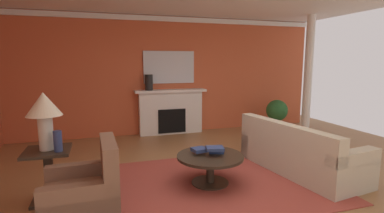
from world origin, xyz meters
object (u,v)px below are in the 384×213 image
sofa (298,154)px  vase_on_side_table (58,141)px  coffee_table (210,162)px  table_lamp (44,110)px  mantel_mirror (169,67)px  side_table (49,172)px  armchair_near_window (85,197)px  potted_plant (277,113)px  fireplace (171,113)px  vase_mantel_left (149,82)px

sofa → vase_on_side_table: bearing=-179.9°
coffee_table → vase_on_side_table: bearing=179.5°
coffee_table → table_lamp: bearing=176.5°
mantel_mirror → side_table: bearing=-126.6°
armchair_near_window → potted_plant: armchair_near_window is taller
table_lamp → vase_on_side_table: table_lamp is taller
table_lamp → potted_plant: 5.76m
fireplace → table_lamp: size_ratio=2.40×
mantel_mirror → potted_plant: bearing=-13.9°
vase_on_side_table → potted_plant: 5.65m
mantel_mirror → vase_on_side_table: (-2.23, -3.33, -0.85)m
sofa → vase_on_side_table: (-3.65, -0.01, 0.54)m
side_table → table_lamp: (-0.00, 0.00, 0.82)m
armchair_near_window → vase_on_side_table: bearing=118.9°
coffee_table → potted_plant: bearing=42.5°
mantel_mirror → armchair_near_window: size_ratio=1.37×
table_lamp → vase_on_side_table: 0.44m
armchair_near_window → table_lamp: (-0.48, 0.71, 0.92)m
mantel_mirror → armchair_near_window: bearing=-115.9°
mantel_mirror → sofa: mantel_mirror is taller
fireplace → side_table: (-2.38, -3.09, -0.14)m
sofa → vase_mantel_left: size_ratio=5.73×
coffee_table → side_table: size_ratio=1.43×
coffee_table → vase_mantel_left: 3.35m
sofa → armchair_near_window: size_ratio=2.32×
armchair_near_window → vase_on_side_table: 0.86m
sofa → vase_mantel_left: 3.86m
mantel_mirror → coffee_table: 3.61m
fireplace → coffee_table: bearing=-92.9°
sofa → side_table: 3.80m
armchair_near_window → potted_plant: 5.67m
vase_on_side_table → potted_plant: bearing=28.0°
vase_on_side_table → fireplace: bearing=55.2°
sofa → coffee_table: (-1.58, -0.02, 0.04)m
table_lamp → potted_plant: bearing=26.2°
mantel_mirror → vase_on_side_table: 4.10m
fireplace → potted_plant: bearing=-11.5°
fireplace → sofa: bearing=-66.1°
side_table → vase_on_side_table: vase_on_side_table is taller
armchair_near_window → coffee_table: armchair_near_window is taller
coffee_table → table_lamp: (-2.22, 0.14, 0.89)m
vase_mantel_left → vase_on_side_table: vase_mantel_left is taller
side_table → potted_plant: bearing=26.2°
armchair_near_window → table_lamp: size_ratio=1.27×
fireplace → table_lamp: table_lamp is taller
mantel_mirror → potted_plant: 3.07m
fireplace → vase_on_side_table: (-2.23, -3.21, 0.29)m
fireplace → armchair_near_window: size_ratio=1.89×
side_table → table_lamp: size_ratio=0.93×
side_table → vase_on_side_table: bearing=-38.7°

